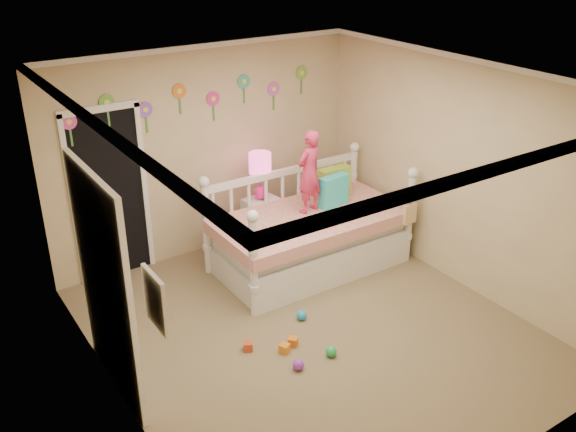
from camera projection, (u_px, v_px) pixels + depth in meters
floor at (312, 330)px, 6.57m from camera, size 4.00×4.50×0.01m
ceiling at (317, 81)px, 5.47m from camera, size 4.00×4.50×0.01m
back_wall at (206, 151)px, 7.71m from camera, size 4.00×0.01×2.60m
left_wall at (110, 277)px, 5.02m from camera, size 0.01×4.50×2.60m
right_wall at (460, 174)px, 7.02m from camera, size 0.01×4.50×2.60m
crown_molding at (317, 85)px, 5.48m from camera, size 4.00×4.50×0.06m
daybed at (310, 219)px, 7.53m from camera, size 2.32×1.26×1.26m
pillow_turquoise at (334, 191)px, 7.64m from camera, size 0.40×0.18×0.38m
pillow_lime at (334, 183)px, 7.86m from camera, size 0.42×0.16×0.40m
child at (309, 172)px, 7.36m from camera, size 0.42×0.33×1.01m
nightstand at (261, 224)px, 8.07m from camera, size 0.45×0.37×0.69m
table_lamp at (260, 169)px, 7.75m from camera, size 0.28×0.28×0.61m
closet_doorway at (110, 194)px, 7.19m from camera, size 0.90×0.04×2.07m
flower_decals at (197, 101)px, 7.39m from camera, size 3.40×0.02×0.50m
mirror_closet at (106, 286)px, 5.37m from camera, size 0.07×1.30×2.10m
wall_picture at (155, 301)px, 4.25m from camera, size 0.05×0.34×0.42m
hanging_bag at (408, 207)px, 7.51m from camera, size 0.20×0.16×0.36m
toy_scatter at (310, 359)px, 6.06m from camera, size 0.87×1.34×0.11m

